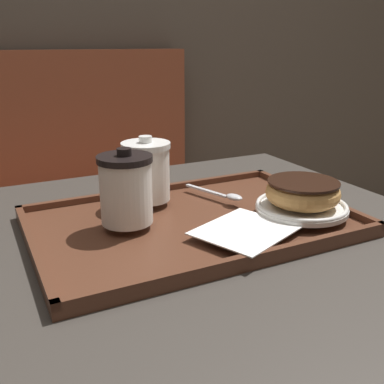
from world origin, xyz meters
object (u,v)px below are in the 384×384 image
at_px(coffee_cup_front, 126,189).
at_px(coffee_cup_rear, 146,171).
at_px(donut_chocolate_glazed, 303,192).
at_px(spoon, 226,195).

xyz_separation_m(coffee_cup_front, coffee_cup_rear, (0.07, 0.09, -0.00)).
distance_m(coffee_cup_rear, donut_chocolate_glazed, 0.28).
bearing_deg(coffee_cup_front, spoon, 8.65).
height_order(coffee_cup_front, spoon, coffee_cup_front).
xyz_separation_m(coffee_cup_rear, donut_chocolate_glazed, (0.22, -0.18, -0.02)).
bearing_deg(coffee_cup_rear, spoon, -23.18).
bearing_deg(spoon, coffee_cup_rear, -132.48).
bearing_deg(coffee_cup_front, coffee_cup_rear, 52.20).
relative_size(coffee_cup_rear, donut_chocolate_glazed, 0.94).
xyz_separation_m(coffee_cup_front, donut_chocolate_glazed, (0.29, -0.09, -0.02)).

